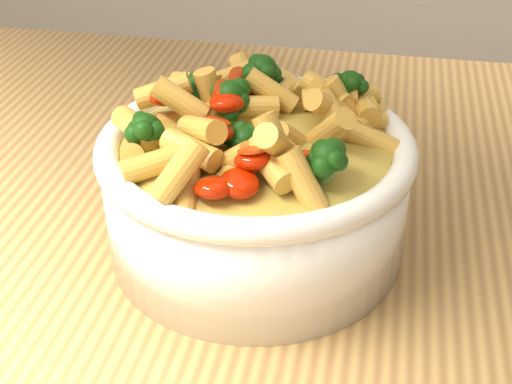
# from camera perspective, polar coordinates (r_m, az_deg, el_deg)

# --- Properties ---
(table) EXTENTS (1.20, 0.80, 0.90)m
(table) POSITION_cam_1_polar(r_m,az_deg,el_deg) (0.67, 4.59, -9.87)
(table) COLOR tan
(table) RESTS_ON ground
(serving_bowl) EXTENTS (0.24, 0.24, 0.10)m
(serving_bowl) POSITION_cam_1_polar(r_m,az_deg,el_deg) (0.55, 0.00, 0.11)
(serving_bowl) COLOR white
(serving_bowl) RESTS_ON table
(pasta_salad) EXTENTS (0.19, 0.19, 0.04)m
(pasta_salad) POSITION_cam_1_polar(r_m,az_deg,el_deg) (0.52, 0.00, 6.06)
(pasta_salad) COLOR gold
(pasta_salad) RESTS_ON serving_bowl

